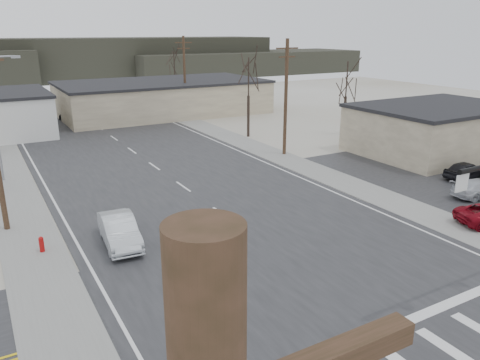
{
  "coord_description": "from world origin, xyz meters",
  "views": [
    {
      "loc": [
        -12.12,
        -15.34,
        10.63
      ],
      "look_at": [
        0.3,
        6.39,
        2.6
      ],
      "focal_mm": 35.0,
      "sensor_mm": 36.0,
      "label": 1
    }
  ],
  "objects_px": {
    "car_far_a": "(76,115)",
    "sedan_crossing": "(119,230)",
    "car_parked_dark_a": "(466,170)",
    "fire_hydrant": "(42,244)",
    "car_far_b": "(69,104)"
  },
  "relations": [
    {
      "from": "sedan_crossing",
      "to": "car_parked_dark_a",
      "type": "height_order",
      "value": "sedan_crossing"
    },
    {
      "from": "car_far_a",
      "to": "sedan_crossing",
      "type": "bearing_deg",
      "value": 57.21
    },
    {
      "from": "car_far_b",
      "to": "car_parked_dark_a",
      "type": "bearing_deg",
      "value": -88.14
    },
    {
      "from": "fire_hydrant",
      "to": "car_far_b",
      "type": "height_order",
      "value": "car_far_b"
    },
    {
      "from": "car_far_b",
      "to": "car_parked_dark_a",
      "type": "xyz_separation_m",
      "value": [
        19.44,
        -48.59,
        -0.07
      ]
    },
    {
      "from": "car_far_a",
      "to": "car_parked_dark_a",
      "type": "height_order",
      "value": "car_far_a"
    },
    {
      "from": "sedan_crossing",
      "to": "car_parked_dark_a",
      "type": "distance_m",
      "value": 25.72
    },
    {
      "from": "car_far_b",
      "to": "car_parked_dark_a",
      "type": "distance_m",
      "value": 52.33
    },
    {
      "from": "fire_hydrant",
      "to": "sedan_crossing",
      "type": "xyz_separation_m",
      "value": [
        3.65,
        -1.03,
        0.35
      ]
    },
    {
      "from": "fire_hydrant",
      "to": "sedan_crossing",
      "type": "relative_size",
      "value": 0.19
    },
    {
      "from": "car_parked_dark_a",
      "to": "car_far_b",
      "type": "bearing_deg",
      "value": 20.95
    },
    {
      "from": "car_far_a",
      "to": "car_parked_dark_a",
      "type": "bearing_deg",
      "value": 93.35
    },
    {
      "from": "fire_hydrant",
      "to": "car_far_b",
      "type": "bearing_deg",
      "value": 77.85
    },
    {
      "from": "car_far_a",
      "to": "car_far_b",
      "type": "relative_size",
      "value": 1.23
    },
    {
      "from": "fire_hydrant",
      "to": "car_parked_dark_a",
      "type": "xyz_separation_m",
      "value": [
        29.32,
        -2.69,
        0.23
      ]
    }
  ]
}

